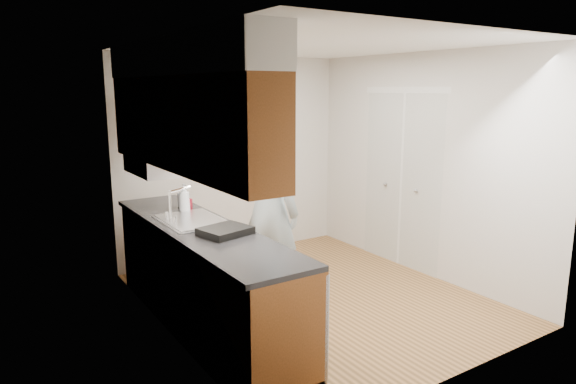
# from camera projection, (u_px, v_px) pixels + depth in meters

# --- Properties ---
(floor) EXTENTS (3.50, 3.50, 0.00)m
(floor) POSITION_uv_depth(u_px,v_px,m) (314.00, 298.00, 5.24)
(floor) COLOR #A06E3C
(floor) RESTS_ON ground
(ceiling) EXTENTS (3.50, 3.50, 0.00)m
(ceiling) POSITION_uv_depth(u_px,v_px,m) (316.00, 45.00, 4.74)
(ceiling) COLOR white
(ceiling) RESTS_ON wall_left
(wall_left) EXTENTS (0.02, 3.50, 2.50)m
(wall_left) POSITION_uv_depth(u_px,v_px,m) (166.00, 195.00, 4.19)
(wall_left) COLOR beige
(wall_left) RESTS_ON floor
(wall_right) EXTENTS (0.02, 3.50, 2.50)m
(wall_right) POSITION_uv_depth(u_px,v_px,m) (422.00, 165.00, 5.79)
(wall_right) COLOR beige
(wall_right) RESTS_ON floor
(wall_back) EXTENTS (3.00, 0.02, 2.50)m
(wall_back) POSITION_uv_depth(u_px,v_px,m) (233.00, 158.00, 6.43)
(wall_back) COLOR beige
(wall_back) RESTS_ON floor
(counter) EXTENTS (0.64, 2.80, 1.30)m
(counter) POSITION_uv_depth(u_px,v_px,m) (204.00, 276.00, 4.50)
(counter) COLOR brown
(counter) RESTS_ON floor
(upper_cabinets) EXTENTS (0.47, 2.80, 1.21)m
(upper_cabinets) POSITION_uv_depth(u_px,v_px,m) (180.00, 108.00, 4.18)
(upper_cabinets) COLOR brown
(upper_cabinets) RESTS_ON wall_left
(closet_door) EXTENTS (0.02, 1.22, 2.05)m
(closet_door) POSITION_uv_depth(u_px,v_px,m) (401.00, 181.00, 6.08)
(closet_door) COLOR silver
(closet_door) RESTS_ON wall_right
(floor_mat) EXTENTS (0.64, 0.90, 0.02)m
(floor_mat) POSITION_uv_depth(u_px,v_px,m) (269.00, 301.00, 5.14)
(floor_mat) COLOR slate
(floor_mat) RESTS_ON floor
(person) EXTENTS (0.71, 0.87, 2.13)m
(person) POSITION_uv_depth(u_px,v_px,m) (269.00, 197.00, 4.92)
(person) COLOR #9EB5C0
(person) RESTS_ON floor_mat
(soap_bottle_a) EXTENTS (0.12, 0.12, 0.28)m
(soap_bottle_a) POSITION_uv_depth(u_px,v_px,m) (184.00, 198.00, 4.87)
(soap_bottle_a) COLOR silver
(soap_bottle_a) RESTS_ON counter
(soap_bottle_b) EXTENTS (0.10, 0.10, 0.21)m
(soap_bottle_b) POSITION_uv_depth(u_px,v_px,m) (183.00, 197.00, 5.09)
(soap_bottle_b) COLOR silver
(soap_bottle_b) RESTS_ON counter
(soda_can) EXTENTS (0.07, 0.07, 0.10)m
(soda_can) POSITION_uv_depth(u_px,v_px,m) (190.00, 204.00, 5.01)
(soda_can) COLOR #B21E33
(soda_can) RESTS_ON counter
(dish_rack) EXTENTS (0.44, 0.39, 0.06)m
(dish_rack) POSITION_uv_depth(u_px,v_px,m) (225.00, 231.00, 4.15)
(dish_rack) COLOR black
(dish_rack) RESTS_ON counter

